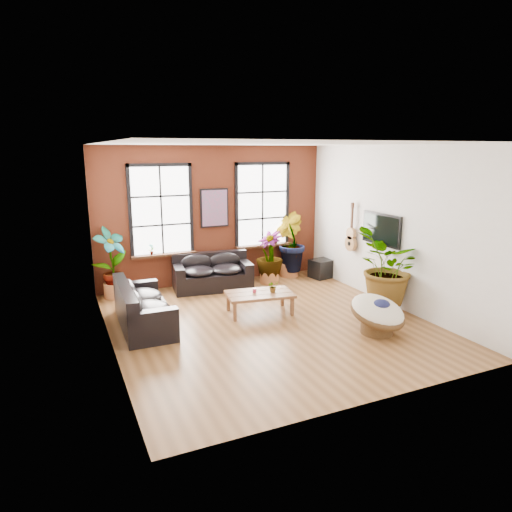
{
  "coord_description": "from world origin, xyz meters",
  "views": [
    {
      "loc": [
        -3.74,
        -7.76,
        3.39
      ],
      "look_at": [
        0.0,
        0.6,
        1.25
      ],
      "focal_mm": 32.0,
      "sensor_mm": 36.0,
      "label": 1
    }
  ],
  "objects_px": {
    "sofa_left": "(141,308)",
    "papasan_chair": "(378,313)",
    "sofa_back": "(212,273)",
    "coffee_table": "(260,295)"
  },
  "relations": [
    {
      "from": "sofa_back",
      "to": "papasan_chair",
      "type": "distance_m",
      "value": 4.44
    },
    {
      "from": "sofa_left",
      "to": "papasan_chair",
      "type": "height_order",
      "value": "sofa_left"
    },
    {
      "from": "sofa_left",
      "to": "papasan_chair",
      "type": "distance_m",
      "value": 4.55
    },
    {
      "from": "sofa_left",
      "to": "papasan_chair",
      "type": "bearing_deg",
      "value": -117.21
    },
    {
      "from": "sofa_left",
      "to": "coffee_table",
      "type": "height_order",
      "value": "sofa_left"
    },
    {
      "from": "coffee_table",
      "to": "papasan_chair",
      "type": "relative_size",
      "value": 1.14
    },
    {
      "from": "sofa_back",
      "to": "coffee_table",
      "type": "height_order",
      "value": "sofa_back"
    },
    {
      "from": "sofa_left",
      "to": "sofa_back",
      "type": "bearing_deg",
      "value": -47.31
    },
    {
      "from": "sofa_back",
      "to": "sofa_left",
      "type": "relative_size",
      "value": 0.92
    },
    {
      "from": "sofa_left",
      "to": "coffee_table",
      "type": "xyz_separation_m",
      "value": [
        2.43,
        -0.27,
        0.01
      ]
    }
  ]
}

